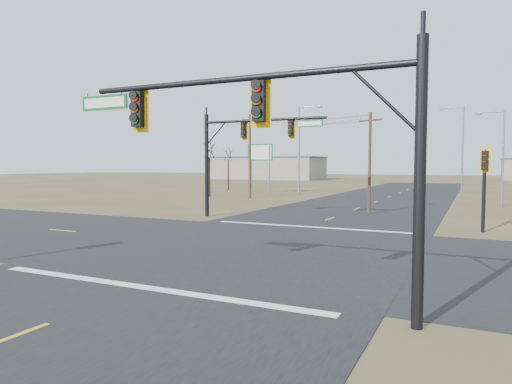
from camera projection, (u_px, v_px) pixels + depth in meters
ground at (254, 248)px, 20.56m from camera, size 320.00×320.00×0.00m
road_ew at (254, 248)px, 20.56m from camera, size 160.00×14.00×0.02m
road_ns at (254, 247)px, 20.56m from camera, size 14.00×160.00×0.02m
stop_bar_near at (145, 287)px, 13.81m from camera, size 12.00×0.40×0.01m
stop_bar_far at (308, 227)px, 27.31m from camera, size 12.00×0.40×0.01m
mast_arm_near at (264, 123)px, 11.82m from camera, size 10.33×0.49×6.62m
mast_arm_far at (242, 142)px, 31.57m from camera, size 9.08×0.43×7.36m
pedestal_signal_ne at (485, 171)px, 24.92m from camera, size 0.63×0.55×4.68m
utility_pole_near at (370, 161)px, 34.15m from camera, size 1.80×0.76×7.65m
utility_pole_far at (250, 155)px, 50.60m from camera, size 2.25×0.64×9.34m
highway_sign at (260, 159)px, 58.30m from camera, size 3.40×0.27×6.39m
streetlight_a at (501, 152)px, 40.22m from camera, size 2.41×0.35×8.60m
streetlight_b at (461, 144)px, 58.96m from camera, size 3.16×0.32×11.35m
streetlight_c at (301, 145)px, 56.42m from camera, size 3.09×0.42×11.03m
bare_tree_a at (209, 148)px, 53.23m from camera, size 3.68×3.68×7.16m
bare_tree_b at (228, 153)px, 66.72m from camera, size 3.23×3.23×6.74m
warehouse_left at (267, 168)px, 118.66m from camera, size 28.00×14.00×5.50m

